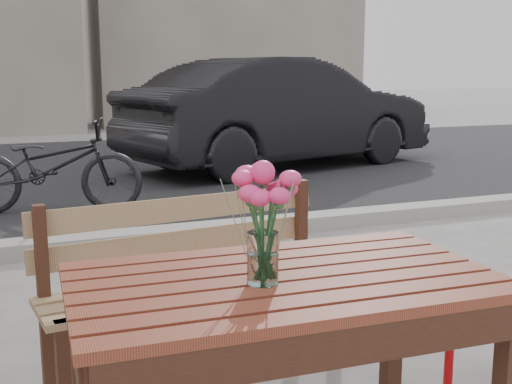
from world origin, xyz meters
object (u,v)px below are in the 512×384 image
main_table (283,316)px  bicycle (51,166)px  main_vase (263,208)px  parked_car (282,113)px

main_table → bicycle: 4.71m
main_vase → bicycle: 4.77m
main_vase → main_table: bearing=26.1°
main_table → parked_car: size_ratio=0.27×
main_table → main_vase: (-0.08, -0.04, 0.34)m
main_vase → bicycle: (-0.21, 4.74, -0.52)m
bicycle → main_table: bearing=-161.2°
main_vase → bicycle: size_ratio=0.20×
parked_car → bicycle: 3.83m
main_table → main_vase: bearing=-151.3°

